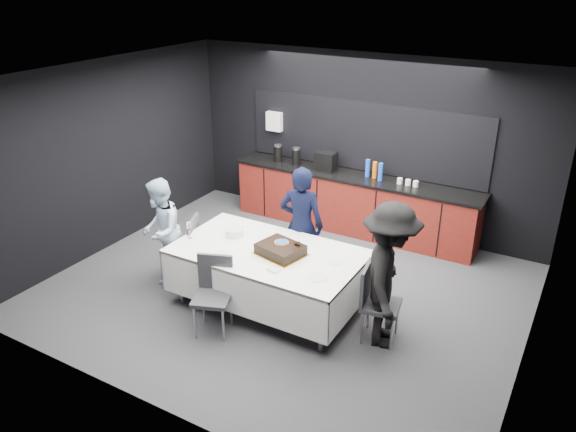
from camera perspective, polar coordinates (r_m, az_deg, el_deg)
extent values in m
plane|color=#3E3E43|center=(7.58, -0.38, -7.54)|extent=(6.00, 6.00, 0.00)
cube|color=white|center=(6.55, -0.45, 13.78)|extent=(6.00, 5.00, 0.04)
cube|color=black|center=(9.07, 7.64, 7.42)|extent=(6.00, 0.04, 2.80)
cube|color=black|center=(5.16, -14.64, -6.72)|extent=(6.00, 0.04, 2.80)
cube|color=black|center=(8.76, -17.71, 5.87)|extent=(0.04, 5.00, 2.80)
cube|color=black|center=(6.14, 24.60, -3.06)|extent=(0.04, 5.00, 2.80)
cube|color=#5E140E|center=(9.13, 6.58, 1.24)|extent=(4.00, 0.60, 0.90)
cube|color=black|center=(8.96, 6.72, 4.01)|extent=(4.10, 0.64, 0.04)
cube|color=black|center=(9.02, 7.62, 8.00)|extent=(4.00, 0.03, 1.10)
cube|color=white|center=(9.66, -1.36, 9.59)|extent=(0.28, 0.12, 0.32)
cylinder|color=black|center=(9.51, -1.02, 6.34)|extent=(0.14, 0.14, 0.26)
cylinder|color=black|center=(9.34, 0.84, 6.01)|extent=(0.14, 0.14, 0.26)
cube|color=black|center=(9.10, 3.88, 5.58)|extent=(0.32, 0.24, 0.30)
cylinder|color=blue|center=(8.88, 8.09, 4.85)|extent=(0.07, 0.07, 0.28)
cylinder|color=orange|center=(8.84, 8.80, 4.65)|extent=(0.07, 0.07, 0.26)
cylinder|color=blue|center=(8.74, 9.37, 4.44)|extent=(0.07, 0.07, 0.28)
cylinder|color=white|center=(8.69, 11.28, 3.52)|extent=(0.08, 0.08, 0.09)
cylinder|color=white|center=(8.65, 12.09, 3.36)|extent=(0.08, 0.08, 0.09)
cylinder|color=white|center=(8.62, 12.84, 3.21)|extent=(0.08, 0.08, 0.09)
cylinder|color=#99999E|center=(9.46, -1.02, 7.17)|extent=(0.12, 0.12, 0.03)
cylinder|color=#99999E|center=(9.30, 0.84, 6.86)|extent=(0.12, 0.12, 0.03)
cylinder|color=#99999E|center=(7.27, -10.89, -6.06)|extent=(0.06, 0.06, 0.75)
cylinder|color=#99999E|center=(7.95, -6.27, -2.97)|extent=(0.06, 0.06, 0.75)
cylinder|color=#99999E|center=(6.31, 3.41, -10.73)|extent=(0.06, 0.06, 0.75)
cylinder|color=#99999E|center=(7.08, 7.08, -6.65)|extent=(0.06, 0.06, 0.75)
cube|color=white|center=(6.90, -2.07, -3.67)|extent=(2.32, 1.32, 0.04)
cube|color=white|center=(6.57, -5.05, -8.01)|extent=(2.32, 0.02, 0.55)
cube|color=white|center=(7.52, 0.57, -3.45)|extent=(2.32, 0.02, 0.55)
cube|color=white|center=(7.63, -9.42, -3.38)|extent=(0.02, 1.32, 0.55)
cube|color=white|center=(6.58, 6.60, -8.03)|extent=(0.02, 1.32, 0.55)
cube|color=gold|center=(6.79, -0.76, -3.89)|extent=(0.64, 0.56, 0.01)
cube|color=black|center=(6.76, -0.77, -3.43)|extent=(0.59, 0.51, 0.11)
cube|color=black|center=(6.73, -0.77, -2.96)|extent=(0.59, 0.51, 0.01)
cylinder|color=orange|center=(6.79, -0.66, -2.67)|extent=(0.18, 0.18, 0.00)
cylinder|color=#1758B2|center=(6.78, -0.66, -2.63)|extent=(0.15, 0.15, 0.01)
sphere|color=black|center=(6.74, 1.07, -2.73)|extent=(0.04, 0.04, 0.04)
sphere|color=black|center=(6.70, 1.05, -2.90)|extent=(0.04, 0.04, 0.04)
sphere|color=black|center=(6.71, 0.75, -2.82)|extent=(0.04, 0.04, 0.04)
cylinder|color=white|center=(7.27, -5.43, -1.64)|extent=(0.24, 0.24, 0.10)
cylinder|color=white|center=(6.85, -6.75, -3.83)|extent=(0.18, 0.18, 0.01)
cylinder|color=white|center=(6.66, 4.77, -4.63)|extent=(0.18, 0.18, 0.01)
cylinder|color=white|center=(6.32, 3.08, -6.24)|extent=(0.22, 0.22, 0.01)
cylinder|color=white|center=(7.18, -0.78, -2.28)|extent=(0.19, 0.19, 0.01)
cube|color=white|center=(6.45, -1.49, -5.49)|extent=(0.17, 0.12, 0.02)
cylinder|color=white|center=(7.30, -9.95, -2.22)|extent=(0.06, 0.06, 0.00)
cylinder|color=white|center=(7.27, -9.99, -1.78)|extent=(0.01, 0.01, 0.12)
cylinder|color=white|center=(7.23, -10.05, -1.00)|extent=(0.05, 0.05, 0.10)
cube|color=#313136|center=(7.75, -10.79, -3.38)|extent=(0.54, 0.54, 0.05)
cube|color=#313136|center=(7.59, -9.57, -1.83)|extent=(0.19, 0.41, 0.45)
cylinder|color=#99999E|center=(8.06, -11.42, -4.19)|extent=(0.03, 0.03, 0.44)
cylinder|color=#99999E|center=(7.78, -12.24, -5.35)|extent=(0.03, 0.03, 0.44)
cylinder|color=#99999E|center=(7.95, -9.11, -4.40)|extent=(0.03, 0.03, 0.44)
cylinder|color=#99999E|center=(7.67, -9.85, -5.59)|extent=(0.03, 0.03, 0.44)
cube|color=#313136|center=(6.53, 9.42, -8.93)|extent=(0.48, 0.48, 0.05)
cube|color=#313136|center=(6.43, 7.91, -6.78)|extent=(0.11, 0.42, 0.45)
cylinder|color=#99999E|center=(6.50, 10.47, -11.66)|extent=(0.03, 0.03, 0.44)
cylinder|color=#99999E|center=(6.78, 11.01, -10.05)|extent=(0.03, 0.03, 0.44)
cylinder|color=#99999E|center=(6.55, 7.50, -11.14)|extent=(0.03, 0.03, 0.44)
cylinder|color=#99999E|center=(6.82, 8.17, -9.57)|extent=(0.03, 0.03, 0.44)
cube|color=#313136|center=(6.62, -7.72, -8.30)|extent=(0.54, 0.54, 0.05)
cube|color=#313136|center=(6.65, -7.37, -5.62)|extent=(0.41, 0.18, 0.45)
cylinder|color=#99999E|center=(6.66, -9.45, -10.58)|extent=(0.03, 0.03, 0.44)
cylinder|color=#99999E|center=(6.57, -6.59, -10.93)|extent=(0.03, 0.03, 0.44)
cylinder|color=#99999E|center=(6.93, -8.57, -9.02)|extent=(0.03, 0.03, 0.44)
cylinder|color=#99999E|center=(6.84, -5.82, -9.33)|extent=(0.03, 0.03, 0.44)
imported|color=black|center=(7.45, 1.37, -0.96)|extent=(0.67, 0.51, 1.64)
imported|color=silver|center=(7.72, -12.79, -1.46)|extent=(0.83, 0.88, 1.44)
imported|color=black|center=(6.29, 10.20, -6.03)|extent=(0.96, 1.26, 1.72)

